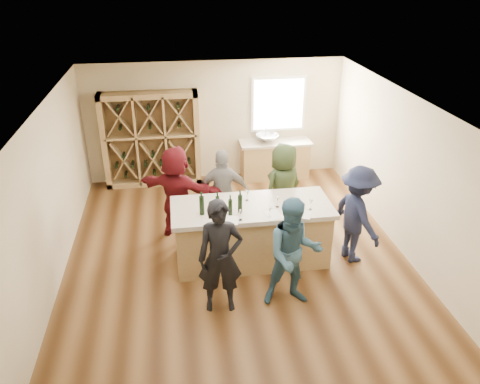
{
  "coord_description": "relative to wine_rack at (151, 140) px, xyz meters",
  "views": [
    {
      "loc": [
        -0.98,
        -7.05,
        4.81
      ],
      "look_at": [
        0.1,
        0.2,
        1.15
      ],
      "focal_mm": 35.0,
      "sensor_mm": 36.0,
      "label": 1
    }
  ],
  "objects": [
    {
      "name": "floor",
      "position": [
        1.5,
        -3.27,
        -1.15
      ],
      "size": [
        6.0,
        7.0,
        0.1
      ],
      "primitive_type": "cube",
      "color": "brown",
      "rests_on": "ground"
    },
    {
      "name": "wine_glass_f",
      "position": [
        1.69,
        -3.27,
        0.07
      ],
      "size": [
        0.07,
        0.07,
        0.18
      ],
      "primitive_type": "cone",
      "color": "white",
      "rests_on": "tasting_counter_top"
    },
    {
      "name": "wine_rack",
      "position": [
        0.0,
        0.0,
        0.0
      ],
      "size": [
        2.2,
        0.45,
        2.2
      ],
      "primitive_type": "cube",
      "color": "#9C7B4A",
      "rests_on": "floor"
    },
    {
      "name": "back_counter_top",
      "position": [
        2.9,
        -0.07,
        -0.21
      ],
      "size": [
        1.7,
        0.62,
        0.06
      ],
      "primitive_type": "cube",
      "color": "#B5A894",
      "rests_on": "back_counter_base"
    },
    {
      "name": "window_frame",
      "position": [
        3.0,
        0.2,
        0.65
      ],
      "size": [
        1.3,
        0.06,
        1.3
      ],
      "primitive_type": "cube",
      "color": "white",
      "rests_on": "wall_back"
    },
    {
      "name": "ceiling",
      "position": [
        1.5,
        -3.27,
        1.75
      ],
      "size": [
        6.0,
        7.0,
        0.1
      ],
      "primitive_type": "cube",
      "color": "white",
      "rests_on": "ground"
    },
    {
      "name": "wine_glass_b",
      "position": [
        1.96,
        -3.9,
        0.06
      ],
      "size": [
        0.07,
        0.07,
        0.16
      ],
      "primitive_type": "cone",
      "rotation": [
        0.0,
        0.0,
        0.19
      ],
      "color": "white",
      "rests_on": "tasting_counter_top"
    },
    {
      "name": "wine_bottle_c",
      "position": [
        1.15,
        -3.58,
        0.11
      ],
      "size": [
        0.08,
        0.08,
        0.27
      ],
      "primitive_type": "cylinder",
      "rotation": [
        0.0,
        0.0,
        -0.27
      ],
      "color": "black",
      "rests_on": "tasting_counter_top"
    },
    {
      "name": "wall_left",
      "position": [
        -1.55,
        -3.27,
        0.3
      ],
      "size": [
        0.1,
        7.0,
        2.8
      ],
      "primitive_type": "cube",
      "color": "#CAB892",
      "rests_on": "ground"
    },
    {
      "name": "person_near_right",
      "position": [
        2.17,
        -4.7,
        -0.21
      ],
      "size": [
        0.89,
        0.51,
        1.78
      ],
      "primitive_type": "imported",
      "rotation": [
        0.0,
        0.0,
        -0.04
      ],
      "color": "#335972",
      "rests_on": "floor"
    },
    {
      "name": "wine_glass_c",
      "position": [
        2.39,
        -3.9,
        0.08
      ],
      "size": [
        0.1,
        0.1,
        0.19
      ],
      "primitive_type": "cone",
      "rotation": [
        0.0,
        0.0,
        0.41
      ],
      "color": "white",
      "rests_on": "tasting_counter_top"
    },
    {
      "name": "wine_glass_e",
      "position": [
        2.68,
        -3.75,
        0.06
      ],
      "size": [
        0.08,
        0.08,
        0.17
      ],
      "primitive_type": "cone",
      "rotation": [
        0.0,
        0.0,
        0.23
      ],
      "color": "white",
      "rests_on": "tasting_counter_top"
    },
    {
      "name": "person_far_mid",
      "position": [
        1.37,
        -2.46,
        -0.25
      ],
      "size": [
        1.05,
        0.62,
        1.7
      ],
      "primitive_type": "imported",
      "rotation": [
        0.0,
        0.0,
        3.03
      ],
      "color": "slate",
      "rests_on": "floor"
    },
    {
      "name": "window_pane",
      "position": [
        3.0,
        0.17,
        0.65
      ],
      "size": [
        1.18,
        0.01,
        1.18
      ],
      "primitive_type": "cube",
      "color": "white",
      "rests_on": "wall_back"
    },
    {
      "name": "tasting_counter_top",
      "position": [
        1.74,
        -3.47,
        -0.06
      ],
      "size": [
        2.72,
        1.12,
        0.08
      ],
      "primitive_type": "cube",
      "color": "#B5A894",
      "rests_on": "tasting_counter_base"
    },
    {
      "name": "wine_bottle_a",
      "position": [
        0.89,
        -3.64,
        0.14
      ],
      "size": [
        0.1,
        0.1,
        0.32
      ],
      "primitive_type": "cylinder",
      "rotation": [
        0.0,
        0.0,
        0.36
      ],
      "color": "black",
      "rests_on": "tasting_counter_top"
    },
    {
      "name": "person_near_left",
      "position": [
        1.07,
        -4.67,
        -0.19
      ],
      "size": [
        0.69,
        0.52,
        1.82
      ],
      "primitive_type": "imported",
      "rotation": [
        0.0,
        0.0,
        -0.05
      ],
      "color": "black",
      "rests_on": "floor"
    },
    {
      "name": "wine_bottle_e",
      "position": [
        1.51,
        -3.65,
        0.13
      ],
      "size": [
        0.09,
        0.09,
        0.3
      ],
      "primitive_type": "cylinder",
      "rotation": [
        0.0,
        0.0,
        -0.26
      ],
      "color": "black",
      "rests_on": "tasting_counter_top"
    },
    {
      "name": "wall_back",
      "position": [
        1.5,
        0.28,
        0.3
      ],
      "size": [
        6.0,
        0.1,
        2.8
      ],
      "primitive_type": "cube",
      "color": "#CAB892",
      "rests_on": "ground"
    },
    {
      "name": "back_counter_base",
      "position": [
        2.9,
        -0.07,
        -0.67
      ],
      "size": [
        1.6,
        0.58,
        0.86
      ],
      "primitive_type": "cube",
      "color": "#9C7B4A",
      "rests_on": "floor"
    },
    {
      "name": "tasting_counter_base",
      "position": [
        1.74,
        -3.47,
        -0.6
      ],
      "size": [
        2.6,
        1.0,
        1.0
      ],
      "primitive_type": "cube",
      "color": "#9C7B4A",
      "rests_on": "floor"
    },
    {
      "name": "faucet",
      "position": [
        2.7,
        0.11,
        -0.03
      ],
      "size": [
        0.02,
        0.02,
        0.3
      ],
      "primitive_type": "cylinder",
      "color": "silver",
      "rests_on": "back_counter_top"
    },
    {
      "name": "tasting_menu_b",
      "position": [
        2.04,
        -3.83,
        -0.02
      ],
      "size": [
        0.31,
        0.37,
        0.0
      ],
      "primitive_type": "cube",
      "rotation": [
        0.0,
        0.0,
        0.22
      ],
      "color": "white",
      "rests_on": "tasting_counter_top"
    },
    {
      "name": "wine_glass_d",
      "position": [
        2.16,
        -3.58,
        0.07
      ],
      "size": [
        0.08,
        0.08,
        0.17
      ],
      "primitive_type": "cone",
      "rotation": [
        0.0,
        0.0,
        0.34
      ],
      "color": "white",
      "rests_on": "tasting_counter_top"
    },
    {
      "name": "tasting_menu_a",
      "position": [
        1.34,
        -3.91,
        -0.02
      ],
      "size": [
        0.27,
        0.32,
        0.0
      ],
      "primitive_type": "cube",
      "rotation": [
        0.0,
        0.0,
        -0.22
      ],
      "color": "white",
      "rests_on": "tasting_counter_top"
    },
    {
      "name": "person_far_left",
      "position": [
        0.5,
        -2.42,
        -0.2
      ],
      "size": [
        1.77,
        1.31,
        1.81
      ],
      "primitive_type": "imported",
      "rotation": [
        0.0,
        0.0,
        2.66
      ],
      "color": "#590F14",
      "rests_on": "floor"
    },
    {
      "name": "tasting_menu_c",
      "position": [
        2.54,
        -3.89,
        -0.02
      ],
      "size": [
        0.33,
        0.37,
        0.0
      ],
      "primitive_type": "cube",
      "rotation": [
        0.0,
        0.0,
        -0.43
      ],
      "color": "white",
      "rests_on": "tasting_counter_top"
    },
    {
      "name": "wall_front",
      "position": [
        1.5,
        -6.82,
        0.3
      ],
      "size": [
        6.0,
        0.1,
        2.8
      ],
      "primitive_type": "cube",
      "color": "#CAB892",
      "rests_on": "ground"
    },
    {
      "name": "sink",
      "position": [
        2.7,
        -0.07,
        -0.09
      ],
      "size": [
        0.54,
        0.54,
        0.19
      ],
      "primitive_type": "imported",
      "color": "silver",
      "rests_on": "back_counter_top"
    },
    {
      "name": "wine_glass_a",
      "position": [
        1.48,
        -3.92,
        0.06
      ],
      "size": [
        0.06,
        0.06,
        0.16
      ],
      "primitive_type": "cone",
      "rotation": [
        0.0,
        0.0,
        -0.02
      ],
      "color": "white",
      "rests_on": "tasting_counter_top"
    },
    {
      "name": "wall_right",
      "position": [
        4.55,
        -3.27,
        0.3
      ],
      "size": [
        0.1,
        7.0,
        2.8
      ],
      "primitive_type": "cube",
      "color": "#CAB892",
      "rests_on": "ground"
    },
    {
      "name": "person_far_right",
      "position": [
        2.53,
        -2.48,
        -0.22
      ],
      "size": [
        1.03,
        0.9,
        1.77
      ],
      "primitive_type": "imported",
      "rotation": [
        0.0,
        0.0,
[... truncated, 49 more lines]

